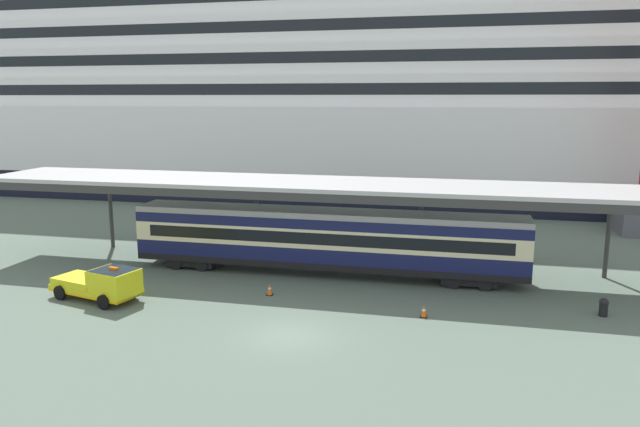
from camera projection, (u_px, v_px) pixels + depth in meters
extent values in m
plane|color=#57695C|center=(289.00, 335.00, 28.40)|extent=(400.00, 400.00, 0.00)
cube|color=black|center=(282.00, 174.00, 76.21)|extent=(164.88, 30.64, 3.03)
cube|color=white|center=(282.00, 134.00, 75.26)|extent=(164.88, 30.64, 7.06)
cube|color=white|center=(281.00, 92.00, 74.30)|extent=(151.69, 28.19, 3.09)
cube|color=black|center=(240.00, 89.00, 60.85)|extent=(145.10, 0.12, 1.11)
cube|color=white|center=(281.00, 66.00, 73.72)|extent=(145.62, 27.06, 3.09)
cube|color=black|center=(242.00, 58.00, 60.80)|extent=(139.29, 0.12, 1.11)
cube|color=white|center=(280.00, 40.00, 73.14)|extent=(139.56, 25.93, 3.09)
cube|color=black|center=(243.00, 27.00, 60.76)|extent=(133.49, 0.12, 1.11)
cube|color=white|center=(280.00, 14.00, 72.56)|extent=(133.49, 24.81, 3.09)
cube|color=#B2B2B2|center=(327.00, 184.00, 37.57)|extent=(45.33, 6.38, 0.25)
cube|color=#343434|center=(316.00, 198.00, 34.69)|extent=(45.33, 0.20, 0.50)
cylinder|color=#343434|center=(111.00, 210.00, 44.61)|extent=(0.28, 0.28, 5.57)
cylinder|color=#343434|center=(256.00, 217.00, 42.06)|extent=(0.28, 0.28, 5.57)
cylinder|color=#343434|center=(421.00, 225.00, 39.52)|extent=(0.28, 0.28, 5.57)
cylinder|color=#343434|center=(608.00, 234.00, 36.97)|extent=(0.28, 0.28, 5.57)
cube|color=black|center=(325.00, 261.00, 38.01)|extent=(24.43, 2.80, 0.40)
cube|color=#141947|center=(325.00, 251.00, 37.89)|extent=(24.43, 2.80, 0.90)
cube|color=beige|center=(325.00, 235.00, 37.69)|extent=(24.43, 2.80, 1.20)
cube|color=black|center=(320.00, 239.00, 36.37)|extent=(22.48, 0.08, 0.72)
cube|color=#141947|center=(325.00, 221.00, 37.52)|extent=(24.43, 2.80, 0.60)
cube|color=#A6A6A6|center=(325.00, 213.00, 37.43)|extent=(24.43, 2.69, 0.36)
cube|color=black|center=(196.00, 259.00, 40.06)|extent=(3.20, 2.35, 0.50)
cylinder|color=black|center=(175.00, 263.00, 39.14)|extent=(0.84, 0.12, 0.84)
cylinder|color=black|center=(201.00, 265.00, 38.74)|extent=(0.84, 0.12, 0.84)
cube|color=black|center=(469.00, 277.00, 36.11)|extent=(3.20, 2.35, 0.50)
cylinder|color=black|center=(453.00, 282.00, 35.19)|extent=(0.84, 0.12, 0.84)
cylinder|color=black|center=(485.00, 284.00, 34.79)|extent=(0.84, 0.12, 0.84)
cube|color=yellow|center=(96.00, 289.00, 33.40)|extent=(5.53, 3.22, 0.36)
cube|color=#F2B20C|center=(96.00, 291.00, 33.43)|extent=(5.54, 3.24, 0.12)
cube|color=yellow|center=(114.00, 280.00, 32.60)|extent=(2.69, 2.43, 1.10)
cube|color=#19232D|center=(114.00, 274.00, 32.54)|extent=(2.47, 2.30, 0.44)
cube|color=orange|center=(114.00, 269.00, 32.48)|extent=(0.59, 0.33, 0.16)
cube|color=yellow|center=(82.00, 280.00, 33.81)|extent=(3.30, 2.58, 0.36)
cylinder|color=black|center=(132.00, 291.00, 33.55)|extent=(0.84, 0.44, 0.80)
cylinder|color=black|center=(104.00, 302.00, 31.81)|extent=(0.84, 0.44, 0.80)
cylinder|color=black|center=(89.00, 283.00, 35.06)|extent=(0.84, 0.44, 0.80)
cylinder|color=black|center=(60.00, 293.00, 33.32)|extent=(0.84, 0.44, 0.80)
cube|color=black|center=(424.00, 317.00, 30.75)|extent=(0.36, 0.36, 0.04)
cone|color=#EA590F|center=(424.00, 311.00, 30.69)|extent=(0.30, 0.30, 0.61)
cylinder|color=white|center=(424.00, 310.00, 30.68)|extent=(0.17, 0.17, 0.08)
cube|color=black|center=(270.00, 295.00, 34.17)|extent=(0.36, 0.36, 0.04)
cone|color=#EA590F|center=(270.00, 289.00, 34.11)|extent=(0.30, 0.30, 0.65)
cylinder|color=white|center=(270.00, 288.00, 34.10)|extent=(0.17, 0.17, 0.09)
cylinder|color=black|center=(603.00, 309.00, 30.84)|extent=(0.44, 0.44, 0.70)
sphere|color=black|center=(604.00, 303.00, 30.77)|extent=(0.48, 0.48, 0.48)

